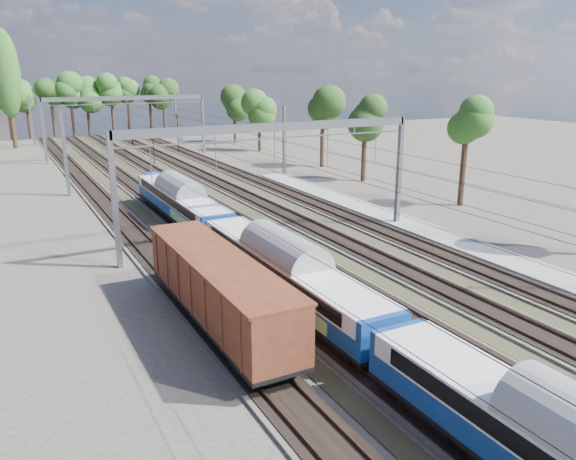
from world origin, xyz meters
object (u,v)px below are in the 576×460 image
worker (133,141)px  signal_far (178,128)px  emu_train (288,265)px  freight_boxcar (218,288)px  signal_near (153,139)px

worker → signal_far: 13.17m
emu_train → worker: bearing=83.6°
freight_boxcar → emu_train: bearing=13.7°
emu_train → signal_near: (6.06, 50.94, 1.15)m
emu_train → signal_near: signal_near is taller
emu_train → freight_boxcar: emu_train is taller
signal_near → emu_train: bearing=-119.1°
freight_boxcar → signal_far: (17.12, 62.12, 1.58)m
signal_near → freight_boxcar: bearing=-123.8°
freight_boxcar → signal_near: signal_near is taller
worker → signal_far: size_ratio=0.26×
emu_train → signal_far: signal_far is taller
emu_train → signal_near: bearing=83.2°
signal_far → signal_near: bearing=-105.3°
freight_boxcar → signal_near: bearing=78.5°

